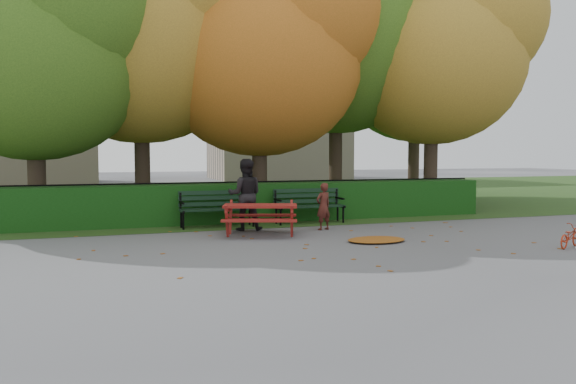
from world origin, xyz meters
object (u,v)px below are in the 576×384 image
object	(u,v)px
bench_left	(217,206)
tree_e	(445,49)
adult	(245,195)
tree_d	(350,25)
tree_g	(426,62)
bench_right	(309,203)
tree_a	(45,43)
bicycle	(570,236)
child	(323,206)
picnic_table	(260,211)
tree_b	(154,25)
tree_c	(273,48)

from	to	relation	value
bench_left	tree_e	bearing A→B (deg)	14.81
adult	bench_left	bearing A→B (deg)	-42.03
tree_d	tree_e	size ratio (longest dim) A/B	1.17
tree_e	adult	bearing A→B (deg)	-158.56
bench_left	tree_g	bearing A→B (deg)	32.17
bench_right	tree_a	bearing A→B (deg)	163.39
tree_a	adult	bearing A→B (deg)	-31.29
tree_e	bicycle	xyz separation A→B (m)	(-2.05, -7.20, -4.86)
tree_g	child	distance (m)	11.50
bench_right	picnic_table	bearing A→B (deg)	-135.97
tree_a	tree_b	distance (m)	3.11
tree_g	bench_left	size ratio (longest dim) A/B	4.75
tree_a	bench_left	distance (m)	5.89
picnic_table	bicycle	distance (m)	6.19
tree_b	bench_right	distance (m)	6.76
tree_c	picnic_table	distance (m)	6.05
tree_b	tree_g	size ratio (longest dim) A/B	1.03
tree_c	tree_d	xyz separation A→B (m)	(3.04, 1.27, 1.16)
tree_d	bicycle	size ratio (longest dim) A/B	11.32
tree_a	tree_d	distance (m)	9.33
tree_a	bench_left	bearing A→B (deg)	-25.76
adult	picnic_table	bearing A→B (deg)	111.50
tree_e	tree_g	world-z (taller)	tree_g
tree_b	tree_e	distance (m)	9.03
tree_c	tree_g	xyz separation A→B (m)	(7.50, 3.80, 0.55)
tree_d	tree_e	world-z (taller)	tree_d
tree_g	bicycle	bearing A→B (deg)	-109.02
picnic_table	child	world-z (taller)	child
tree_b	adult	distance (m)	6.20
tree_g	bench_right	world-z (taller)	tree_g
tree_e	child	bearing A→B (deg)	-148.51
tree_d	picnic_table	world-z (taller)	tree_d
tree_b	adult	xyz separation A→B (m)	(1.66, -3.85, -4.57)
tree_e	bench_left	xyz separation A→B (m)	(-7.82, -2.07, -4.56)
bench_left	picnic_table	bearing A→B (deg)	-70.23
tree_a	tree_d	size ratio (longest dim) A/B	0.78
tree_a	tree_e	bearing A→B (deg)	0.94
tree_a	child	bearing A→B (deg)	-27.60
tree_e	bicycle	size ratio (longest dim) A/B	9.64
picnic_table	tree_g	bearing A→B (deg)	59.42
bench_right	picnic_table	world-z (taller)	bench_right
picnic_table	child	bearing A→B (deg)	31.73
bench_right	tree_c	bearing A→B (deg)	96.70
bench_right	adult	xyz separation A→B (m)	(-1.88, -0.80, 0.31)
tree_d	child	bearing A→B (deg)	-120.94
tree_d	bench_right	bearing A→B (deg)	-128.23
tree_b	tree_d	distance (m)	6.37
tree_d	tree_g	xyz separation A→B (m)	(4.46, 2.53, -0.61)
tree_g	adult	distance (m)	12.28
tree_b	tree_g	bearing A→B (deg)	15.63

